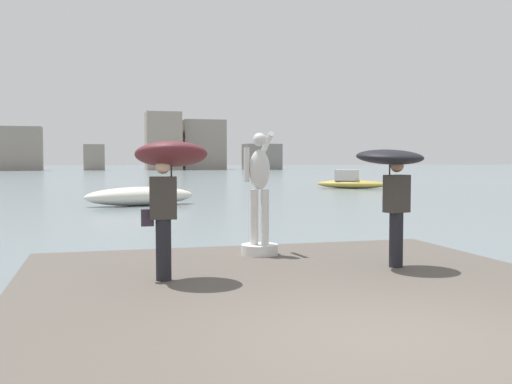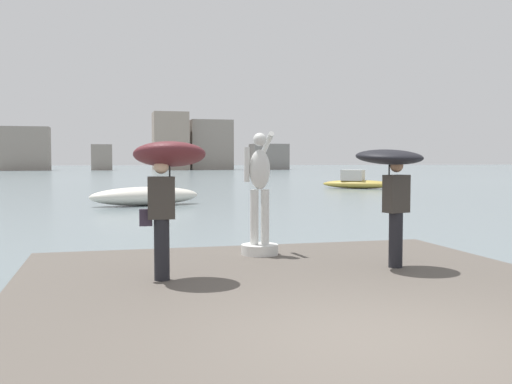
# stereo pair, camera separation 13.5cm
# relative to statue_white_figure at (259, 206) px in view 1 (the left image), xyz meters

# --- Properties ---
(ground_plane) EXTENTS (400.00, 400.00, 0.00)m
(ground_plane) POSITION_rel_statue_white_figure_xyz_m (-0.12, 34.82, -1.29)
(ground_plane) COLOR slate
(pier) EXTENTS (7.83, 9.35, 0.40)m
(pier) POSITION_rel_statue_white_figure_xyz_m (-0.12, -3.50, -1.09)
(pier) COLOR #564F47
(pier) RESTS_ON ground
(statue_white_figure) EXTENTS (0.67, 0.90, 2.24)m
(statue_white_figure) POSITION_rel_statue_white_figure_xyz_m (0.00, 0.00, 0.00)
(statue_white_figure) COLOR silver
(statue_white_figure) RESTS_ON pier
(onlooker_left) EXTENTS (1.12, 1.16, 2.04)m
(onlooker_left) POSITION_rel_statue_white_figure_xyz_m (-1.84, -1.85, 0.69)
(onlooker_left) COLOR black
(onlooker_left) RESTS_ON pier
(onlooker_right) EXTENTS (1.31, 1.32, 1.91)m
(onlooker_right) POSITION_rel_statue_white_figure_xyz_m (1.69, -1.78, 0.63)
(onlooker_right) COLOR black
(onlooker_right) RESTS_ON pier
(boat_near) EXTENTS (5.41, 2.69, 0.87)m
(boat_near) POSITION_rel_statue_white_figure_xyz_m (-0.92, 17.58, -0.85)
(boat_near) COLOR silver
(boat_near) RESTS_ON ground
(boat_mid) EXTENTS (5.18, 4.43, 1.38)m
(boat_mid) POSITION_rel_statue_white_figure_xyz_m (15.44, 30.41, -0.82)
(boat_mid) COLOR #B2993D
(boat_mid) RESTS_ON ground
(distant_skyline) EXTENTS (71.34, 9.90, 12.33)m
(distant_skyline) POSITION_rel_statue_white_figure_xyz_m (6.87, 118.45, 3.74)
(distant_skyline) COLOR #A89989
(distant_skyline) RESTS_ON ground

